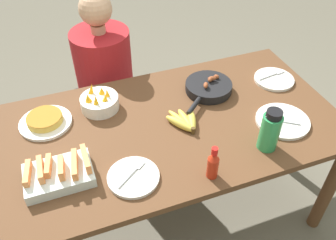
{
  "coord_description": "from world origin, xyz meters",
  "views": [
    {
      "loc": [
        -0.45,
        -1.21,
        1.93
      ],
      "look_at": [
        0.0,
        0.0,
        0.77
      ],
      "focal_mm": 38.0,
      "sensor_mm": 36.0,
      "label": 1
    }
  ],
  "objects_px": {
    "empty_plate_far_right": "(274,79)",
    "banana_bunch": "(185,121)",
    "empty_plate_far_left": "(133,177)",
    "person_figure": "(108,94)",
    "empty_plate_near_front": "(283,121)",
    "hot_sauce_bottle": "(213,164)",
    "melon_tray": "(59,173)",
    "frittata_plate_center": "(45,121)",
    "water_bottle": "(270,131)",
    "fruit_bowl_mango": "(100,102)",
    "skillet": "(208,87)"
  },
  "relations": [
    {
      "from": "empty_plate_far_right",
      "to": "banana_bunch",
      "type": "bearing_deg",
      "value": -164.87
    },
    {
      "from": "empty_plate_near_front",
      "to": "hot_sauce_bottle",
      "type": "distance_m",
      "value": 0.52
    },
    {
      "from": "frittata_plate_center",
      "to": "water_bottle",
      "type": "bearing_deg",
      "value": -28.6
    },
    {
      "from": "melon_tray",
      "to": "fruit_bowl_mango",
      "type": "height_order",
      "value": "fruit_bowl_mango"
    },
    {
      "from": "empty_plate_far_left",
      "to": "water_bottle",
      "type": "xyz_separation_m",
      "value": [
        0.63,
        -0.03,
        0.09
      ]
    },
    {
      "from": "empty_plate_far_left",
      "to": "fruit_bowl_mango",
      "type": "relative_size",
      "value": 1.14
    },
    {
      "from": "banana_bunch",
      "to": "hot_sauce_bottle",
      "type": "xyz_separation_m",
      "value": [
        -0.01,
        -0.34,
        0.05
      ]
    },
    {
      "from": "banana_bunch",
      "to": "skillet",
      "type": "distance_m",
      "value": 0.3
    },
    {
      "from": "fruit_bowl_mango",
      "to": "hot_sauce_bottle",
      "type": "bearing_deg",
      "value": -60.07
    },
    {
      "from": "banana_bunch",
      "to": "person_figure",
      "type": "bearing_deg",
      "value": 109.38
    },
    {
      "from": "banana_bunch",
      "to": "empty_plate_far_right",
      "type": "distance_m",
      "value": 0.64
    },
    {
      "from": "melon_tray",
      "to": "water_bottle",
      "type": "xyz_separation_m",
      "value": [
        0.92,
        -0.14,
        0.07
      ]
    },
    {
      "from": "person_figure",
      "to": "empty_plate_near_front",
      "type": "bearing_deg",
      "value": -50.72
    },
    {
      "from": "empty_plate_near_front",
      "to": "person_figure",
      "type": "bearing_deg",
      "value": 129.28
    },
    {
      "from": "empty_plate_far_left",
      "to": "person_figure",
      "type": "bearing_deg",
      "value": 85.28
    },
    {
      "from": "empty_plate_far_right",
      "to": "person_figure",
      "type": "distance_m",
      "value": 1.07
    },
    {
      "from": "melon_tray",
      "to": "skillet",
      "type": "bearing_deg",
      "value": 21.73
    },
    {
      "from": "fruit_bowl_mango",
      "to": "water_bottle",
      "type": "xyz_separation_m",
      "value": [
        0.66,
        -0.54,
        0.06
      ]
    },
    {
      "from": "person_figure",
      "to": "fruit_bowl_mango",
      "type": "bearing_deg",
      "value": -103.85
    },
    {
      "from": "person_figure",
      "to": "water_bottle",
      "type": "bearing_deg",
      "value": -61.02
    },
    {
      "from": "skillet",
      "to": "empty_plate_far_left",
      "type": "xyz_separation_m",
      "value": [
        -0.55,
        -0.44,
        -0.02
      ]
    },
    {
      "from": "hot_sauce_bottle",
      "to": "person_figure",
      "type": "height_order",
      "value": "person_figure"
    },
    {
      "from": "fruit_bowl_mango",
      "to": "water_bottle",
      "type": "distance_m",
      "value": 0.85
    },
    {
      "from": "empty_plate_far_right",
      "to": "water_bottle",
      "type": "relative_size",
      "value": 1.05
    },
    {
      "from": "hot_sauce_bottle",
      "to": "empty_plate_far_left",
      "type": "bearing_deg",
      "value": 162.36
    },
    {
      "from": "empty_plate_far_right",
      "to": "person_figure",
      "type": "bearing_deg",
      "value": 147.62
    },
    {
      "from": "melon_tray",
      "to": "empty_plate_far_left",
      "type": "distance_m",
      "value": 0.31
    },
    {
      "from": "empty_plate_far_right",
      "to": "hot_sauce_bottle",
      "type": "relative_size",
      "value": 1.33
    },
    {
      "from": "water_bottle",
      "to": "hot_sauce_bottle",
      "type": "xyz_separation_m",
      "value": [
        -0.31,
        -0.07,
        -0.03
      ]
    },
    {
      "from": "empty_plate_near_front",
      "to": "water_bottle",
      "type": "xyz_separation_m",
      "value": [
        -0.17,
        -0.12,
        0.09
      ]
    },
    {
      "from": "skillet",
      "to": "empty_plate_near_front",
      "type": "distance_m",
      "value": 0.43
    },
    {
      "from": "frittata_plate_center",
      "to": "empty_plate_far_left",
      "type": "bearing_deg",
      "value": -56.99
    },
    {
      "from": "hot_sauce_bottle",
      "to": "banana_bunch",
      "type": "bearing_deg",
      "value": 87.46
    },
    {
      "from": "banana_bunch",
      "to": "empty_plate_far_right",
      "type": "xyz_separation_m",
      "value": [
        0.62,
        0.17,
        -0.01
      ]
    },
    {
      "from": "empty_plate_near_front",
      "to": "fruit_bowl_mango",
      "type": "height_order",
      "value": "fruit_bowl_mango"
    },
    {
      "from": "melon_tray",
      "to": "empty_plate_far_left",
      "type": "xyz_separation_m",
      "value": [
        0.29,
        -0.1,
        -0.03
      ]
    },
    {
      "from": "person_figure",
      "to": "banana_bunch",
      "type": "bearing_deg",
      "value": -70.62
    },
    {
      "from": "melon_tray",
      "to": "person_figure",
      "type": "xyz_separation_m",
      "value": [
        0.37,
        0.85,
        -0.3
      ]
    },
    {
      "from": "skillet",
      "to": "hot_sauce_bottle",
      "type": "height_order",
      "value": "hot_sauce_bottle"
    },
    {
      "from": "melon_tray",
      "to": "frittata_plate_center",
      "type": "xyz_separation_m",
      "value": [
        -0.02,
        0.37,
        -0.01
      ]
    },
    {
      "from": "hot_sauce_bottle",
      "to": "person_figure",
      "type": "bearing_deg",
      "value": 102.7
    },
    {
      "from": "fruit_bowl_mango",
      "to": "empty_plate_near_front",
      "type": "bearing_deg",
      "value": -27.1
    },
    {
      "from": "empty_plate_far_left",
      "to": "person_figure",
      "type": "xyz_separation_m",
      "value": [
        0.08,
        0.96,
        -0.27
      ]
    },
    {
      "from": "banana_bunch",
      "to": "empty_plate_far_right",
      "type": "relative_size",
      "value": 0.9
    },
    {
      "from": "skillet",
      "to": "person_figure",
      "type": "xyz_separation_m",
      "value": [
        -0.47,
        0.52,
        -0.29
      ]
    },
    {
      "from": "empty_plate_far_left",
      "to": "banana_bunch",
      "type": "bearing_deg",
      "value": 35.5
    },
    {
      "from": "fruit_bowl_mango",
      "to": "person_figure",
      "type": "bearing_deg",
      "value": 76.15
    },
    {
      "from": "water_bottle",
      "to": "frittata_plate_center",
      "type": "bearing_deg",
      "value": 151.4
    },
    {
      "from": "frittata_plate_center",
      "to": "empty_plate_far_right",
      "type": "distance_m",
      "value": 1.27
    },
    {
      "from": "empty_plate_far_right",
      "to": "empty_plate_near_front",
      "type": "bearing_deg",
      "value": -116.14
    }
  ]
}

